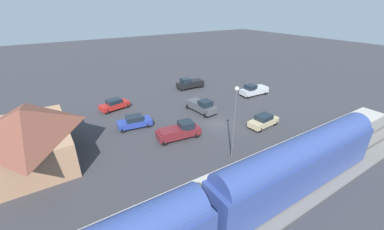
{
  "coord_description": "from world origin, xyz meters",
  "views": [
    {
      "loc": [
        -23.55,
        19.41,
        15.48
      ],
      "look_at": [
        2.67,
        2.57,
        1.0
      ],
      "focal_mm": 22.6,
      "sensor_mm": 36.0,
      "label": 1
    }
  ],
  "objects_px": {
    "sedan_red": "(114,104)",
    "station_building": "(27,135)",
    "sedan_blue": "(135,122)",
    "pickup_silver": "(254,90)",
    "light_pole_near_platform": "(235,115)",
    "pickup_charcoal": "(201,106)",
    "sedan_tan": "(263,121)",
    "pickup_black": "(190,83)",
    "pickup_maroon": "(179,131)",
    "pedestrian_on_platform": "(320,134)"
  },
  "relations": [
    {
      "from": "pickup_black",
      "to": "sedan_blue",
      "type": "bearing_deg",
      "value": 123.63
    },
    {
      "from": "pickup_black",
      "to": "light_pole_near_platform",
      "type": "xyz_separation_m",
      "value": [
        -22.61,
        8.83,
        4.08
      ]
    },
    {
      "from": "sedan_blue",
      "to": "light_pole_near_platform",
      "type": "height_order",
      "value": "light_pole_near_platform"
    },
    {
      "from": "station_building",
      "to": "sedan_tan",
      "type": "xyz_separation_m",
      "value": [
        -7.97,
        -26.76,
        -2.2
      ]
    },
    {
      "from": "sedan_blue",
      "to": "pickup_black",
      "type": "distance_m",
      "value": 18.32
    },
    {
      "from": "station_building",
      "to": "pickup_maroon",
      "type": "relative_size",
      "value": 2.2
    },
    {
      "from": "pickup_black",
      "to": "pickup_charcoal",
      "type": "bearing_deg",
      "value": 156.63
    },
    {
      "from": "pickup_charcoal",
      "to": "pickup_black",
      "type": "distance_m",
      "value": 11.67
    },
    {
      "from": "sedan_red",
      "to": "sedan_tan",
      "type": "bearing_deg",
      "value": -137.54
    },
    {
      "from": "sedan_tan",
      "to": "pickup_silver",
      "type": "height_order",
      "value": "pickup_silver"
    },
    {
      "from": "station_building",
      "to": "pickup_charcoal",
      "type": "distance_m",
      "value": 22.57
    },
    {
      "from": "sedan_blue",
      "to": "pickup_silver",
      "type": "relative_size",
      "value": 0.86
    },
    {
      "from": "sedan_blue",
      "to": "pickup_black",
      "type": "xyz_separation_m",
      "value": [
        10.14,
        -15.25,
        0.15
      ]
    },
    {
      "from": "pickup_maroon",
      "to": "sedan_tan",
      "type": "xyz_separation_m",
      "value": [
        -3.47,
        -11.25,
        -0.15
      ]
    },
    {
      "from": "pickup_charcoal",
      "to": "pickup_silver",
      "type": "distance_m",
      "value": 12.43
    },
    {
      "from": "pickup_charcoal",
      "to": "sedan_tan",
      "type": "distance_m",
      "value": 9.68
    },
    {
      "from": "pickup_black",
      "to": "sedan_tan",
      "type": "height_order",
      "value": "pickup_black"
    },
    {
      "from": "sedan_blue",
      "to": "pickup_maroon",
      "type": "relative_size",
      "value": 0.84
    },
    {
      "from": "sedan_blue",
      "to": "pickup_maroon",
      "type": "distance_m",
      "value": 6.84
    },
    {
      "from": "sedan_red",
      "to": "pickup_silver",
      "type": "xyz_separation_m",
      "value": [
        -7.21,
        -23.52,
        0.15
      ]
    },
    {
      "from": "sedan_red",
      "to": "pickup_silver",
      "type": "bearing_deg",
      "value": -107.06
    },
    {
      "from": "pickup_charcoal",
      "to": "light_pole_near_platform",
      "type": "height_order",
      "value": "light_pole_near_platform"
    },
    {
      "from": "pickup_charcoal",
      "to": "light_pole_near_platform",
      "type": "distance_m",
      "value": 13.27
    },
    {
      "from": "pickup_black",
      "to": "sedan_tan",
      "type": "relative_size",
      "value": 1.19
    },
    {
      "from": "station_building",
      "to": "pickup_maroon",
      "type": "bearing_deg",
      "value": -106.2
    },
    {
      "from": "pickup_maroon",
      "to": "pickup_silver",
      "type": "relative_size",
      "value": 1.02
    },
    {
      "from": "pickup_silver",
      "to": "light_pole_near_platform",
      "type": "xyz_separation_m",
      "value": [
        -12.87,
        16.59,
        4.08
      ]
    },
    {
      "from": "sedan_blue",
      "to": "pickup_silver",
      "type": "distance_m",
      "value": 23.01
    },
    {
      "from": "station_building",
      "to": "pickup_black",
      "type": "distance_m",
      "value": 29.47
    },
    {
      "from": "pedestrian_on_platform",
      "to": "light_pole_near_platform",
      "type": "distance_m",
      "value": 12.07
    },
    {
      "from": "sedan_red",
      "to": "pickup_black",
      "type": "height_order",
      "value": "pickup_black"
    },
    {
      "from": "pickup_maroon",
      "to": "pickup_charcoal",
      "type": "height_order",
      "value": "same"
    },
    {
      "from": "station_building",
      "to": "light_pole_near_platform",
      "type": "height_order",
      "value": "light_pole_near_platform"
    },
    {
      "from": "station_building",
      "to": "sedan_blue",
      "type": "bearing_deg",
      "value": -83.89
    },
    {
      "from": "pedestrian_on_platform",
      "to": "pickup_black",
      "type": "distance_m",
      "value": 26.08
    },
    {
      "from": "pickup_silver",
      "to": "sedan_blue",
      "type": "bearing_deg",
      "value": 91.0
    },
    {
      "from": "sedan_red",
      "to": "station_building",
      "type": "bearing_deg",
      "value": 128.09
    },
    {
      "from": "pickup_maroon",
      "to": "sedan_tan",
      "type": "distance_m",
      "value": 11.78
    },
    {
      "from": "station_building",
      "to": "sedan_red",
      "type": "xyz_separation_m",
      "value": [
        8.89,
        -11.34,
        -2.2
      ]
    },
    {
      "from": "sedan_red",
      "to": "pickup_charcoal",
      "type": "bearing_deg",
      "value": -126.34
    },
    {
      "from": "sedan_red",
      "to": "light_pole_near_platform",
      "type": "bearing_deg",
      "value": -160.98
    },
    {
      "from": "pedestrian_on_platform",
      "to": "pickup_maroon",
      "type": "relative_size",
      "value": 0.31
    },
    {
      "from": "pickup_charcoal",
      "to": "pickup_silver",
      "type": "xyz_separation_m",
      "value": [
        0.97,
        -12.39,
        0.0
      ]
    },
    {
      "from": "sedan_red",
      "to": "pickup_black",
      "type": "relative_size",
      "value": 0.87
    },
    {
      "from": "sedan_blue",
      "to": "sedan_red",
      "type": "bearing_deg",
      "value": 3.79
    },
    {
      "from": "pedestrian_on_platform",
      "to": "light_pole_near_platform",
      "type": "relative_size",
      "value": 0.21
    },
    {
      "from": "station_building",
      "to": "pickup_black",
      "type": "height_order",
      "value": "station_building"
    },
    {
      "from": "pedestrian_on_platform",
      "to": "pickup_maroon",
      "type": "bearing_deg",
      "value": 53.61
    },
    {
      "from": "pickup_charcoal",
      "to": "sedan_red",
      "type": "xyz_separation_m",
      "value": [
        8.18,
        11.13,
        -0.15
      ]
    },
    {
      "from": "sedan_tan",
      "to": "light_pole_near_platform",
      "type": "xyz_separation_m",
      "value": [
        -3.23,
        8.5,
        4.23
      ]
    }
  ]
}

